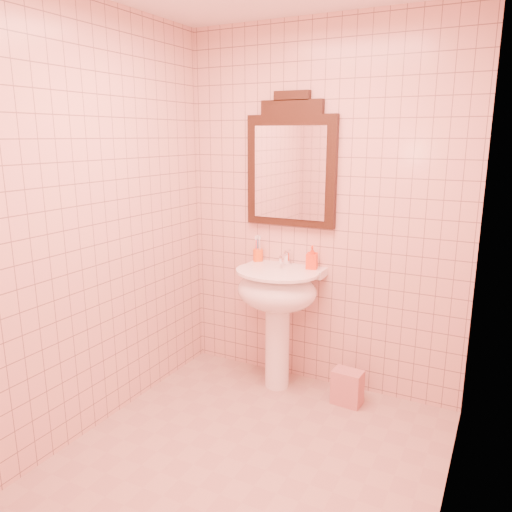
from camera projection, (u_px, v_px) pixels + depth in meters
The scene contains 8 objects.
floor at pixel (246, 464), 2.74m from camera, with size 2.20×2.20×0.00m, color tan.
back_wall at pixel (321, 212), 3.40m from camera, with size 2.00×0.02×2.50m, color #DBA198.
pedestal_sink at pixel (277, 299), 3.43m from camera, with size 0.58×0.58×0.86m.
faucet at pixel (286, 258), 3.49m from camera, with size 0.04×0.16×0.11m.
mirror at pixel (291, 165), 3.40m from camera, with size 0.65×0.06×0.90m.
toothbrush_cup at pixel (258, 255), 3.63m from camera, with size 0.07×0.07×0.16m.
soap_dispenser at pixel (312, 257), 3.41m from camera, with size 0.07×0.07×0.16m, color #F03A14.
towel at pixel (347, 387), 3.33m from camera, with size 0.19×0.13×0.24m, color #C5737C.
Camera 1 is at (1.14, -2.10, 1.75)m, focal length 35.00 mm.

